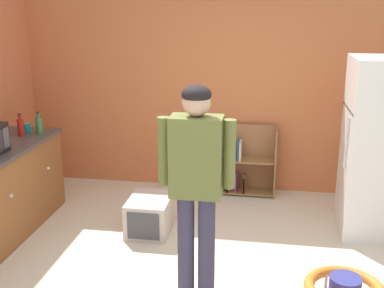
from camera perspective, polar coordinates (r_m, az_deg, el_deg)
name	(u,v)px	position (r m, az deg, el deg)	size (l,w,h in m)	color
ground_plane	(208,287)	(4.18, 1.95, -16.56)	(12.00, 12.00, 0.00)	beige
back_wall	(234,82)	(5.90, 4.98, 7.32)	(5.20, 0.06, 2.70)	#CD6F41
refrigerator	(381,148)	(5.11, 21.48, -0.47)	(0.73, 0.68, 1.78)	white
bookshelf	(238,165)	(5.94, 5.46, -2.43)	(0.80, 0.28, 0.85)	olive
standing_person	(196,177)	(3.55, 0.51, -3.94)	(0.57, 0.22, 1.72)	#38364F
pet_carrier	(150,215)	(5.02, -5.00, -8.34)	(0.42, 0.55, 0.36)	beige
ketchup_bottle	(21,127)	(5.45, -19.59, 1.91)	(0.07, 0.07, 0.25)	red
green_glass_bottle	(39,125)	(5.47, -17.62, 2.15)	(0.07, 0.07, 0.25)	#33753D
teal_cup	(27,128)	(5.59, -18.88, 1.78)	(0.08, 0.08, 0.10)	teal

